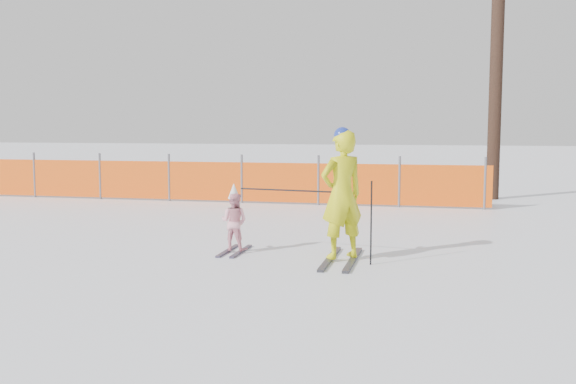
{
  "coord_description": "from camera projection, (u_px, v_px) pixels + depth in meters",
  "views": [
    {
      "loc": [
        2.08,
        -8.72,
        1.97
      ],
      "look_at": [
        0.0,
        0.5,
        1.0
      ],
      "focal_mm": 40.0,
      "sensor_mm": 36.0,
      "label": 1
    }
  ],
  "objects": [
    {
      "name": "safety_fence",
      "position": [
        208.0,
        181.0,
        16.68
      ],
      "size": [
        14.21,
        0.06,
        1.25
      ],
      "color": "#595960",
      "rests_on": "ground"
    },
    {
      "name": "ski_poles",
      "position": [
        323.0,
        204.0,
        9.41
      ],
      "size": [
        2.07,
        0.47,
        1.21
      ],
      "color": "black",
      "rests_on": "ground"
    },
    {
      "name": "adult",
      "position": [
        342.0,
        195.0,
        9.35
      ],
      "size": [
        0.81,
        1.7,
        1.96
      ],
      "color": "black",
      "rests_on": "ground"
    },
    {
      "name": "tree_trunks",
      "position": [
        540.0,
        96.0,
        17.19
      ],
      "size": [
        3.46,
        1.12,
        5.68
      ],
      "color": "#311E15",
      "rests_on": "ground"
    },
    {
      "name": "child",
      "position": [
        234.0,
        221.0,
        10.04
      ],
      "size": [
        0.49,
        1.01,
        1.09
      ],
      "color": "black",
      "rests_on": "ground"
    },
    {
      "name": "ground",
      "position": [
        280.0,
        265.0,
        9.12
      ],
      "size": [
        120.0,
        120.0,
        0.0
      ],
      "primitive_type": "plane",
      "color": "white",
      "rests_on": "ground"
    }
  ]
}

